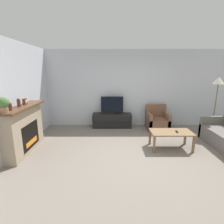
{
  "coord_description": "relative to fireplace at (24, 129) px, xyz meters",
  "views": [
    {
      "loc": [
        -0.73,
        -3.8,
        1.98
      ],
      "look_at": [
        -0.75,
        0.97,
        0.85
      ],
      "focal_mm": 28.0,
      "sensor_mm": 36.0,
      "label": 1
    }
  ],
  "objects": [
    {
      "name": "remote",
      "position": [
        3.82,
        0.14,
        -0.13
      ],
      "size": [
        0.06,
        0.15,
        0.02
      ],
      "rotation": [
        0.0,
        0.0,
        -0.11
      ],
      "color": "black",
      "rests_on": "coffee_table"
    },
    {
      "name": "mantel_clock",
      "position": [
        0.02,
        0.16,
        0.65
      ],
      "size": [
        0.08,
        0.11,
        0.15
      ],
      "color": "brown",
      "rests_on": "fireplace"
    },
    {
      "name": "tv_stand",
      "position": [
        2.16,
        1.93,
        -0.35
      ],
      "size": [
        1.37,
        0.41,
        0.5
      ],
      "color": "black",
      "rests_on": "ground"
    },
    {
      "name": "fireplace",
      "position": [
        0.0,
        0.0,
        0.0
      ],
      "size": [
        0.43,
        1.61,
        1.17
      ],
      "color": "tan",
      "rests_on": "ground"
    },
    {
      "name": "mantel_vase_left",
      "position": [
        0.02,
        -0.48,
        0.65
      ],
      "size": [
        0.09,
        0.09,
        0.18
      ],
      "color": "#512D23",
      "rests_on": "fireplace"
    },
    {
      "name": "wall_left",
      "position": [
        -0.19,
        -0.27,
        0.76
      ],
      "size": [
        0.06,
        12.0,
        2.7
      ],
      "color": "silver",
      "rests_on": "ground"
    },
    {
      "name": "wall_back",
      "position": [
        2.9,
        2.21,
        0.76
      ],
      "size": [
        12.0,
        0.06,
        2.7
      ],
      "color": "silver",
      "rests_on": "ground"
    },
    {
      "name": "mantel_vase_centre_left",
      "position": [
        0.02,
        -0.12,
        0.67
      ],
      "size": [
        0.08,
        0.08,
        0.2
      ],
      "color": "#512D23",
      "rests_on": "fireplace"
    },
    {
      "name": "tv",
      "position": [
        2.16,
        1.93,
        0.19
      ],
      "size": [
        0.78,
        0.18,
        0.61
      ],
      "color": "black",
      "rests_on": "tv_stand"
    },
    {
      "name": "coffee_table",
      "position": [
        3.69,
        0.18,
        -0.19
      ],
      "size": [
        1.05,
        0.58,
        0.46
      ],
      "color": "brown",
      "rests_on": "ground"
    },
    {
      "name": "potted_plant",
      "position": [
        0.02,
        -0.68,
        0.75
      ],
      "size": [
        0.22,
        0.22,
        0.32
      ],
      "color": "#936B4C",
      "rests_on": "fireplace"
    },
    {
      "name": "floor_lamp",
      "position": [
        5.36,
        1.24,
        0.98
      ],
      "size": [
        0.33,
        0.33,
        1.81
      ],
      "color": "black",
      "rests_on": "ground"
    },
    {
      "name": "armchair",
      "position": [
        3.72,
        1.71,
        -0.32
      ],
      "size": [
        0.7,
        0.76,
        0.83
      ],
      "color": "brown",
      "rests_on": "ground"
    },
    {
      "name": "ground_plane",
      "position": [
        2.9,
        -0.27,
        -0.59
      ],
      "size": [
        24.0,
        24.0,
        0.0
      ],
      "primitive_type": "plane",
      "color": "slate"
    }
  ]
}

